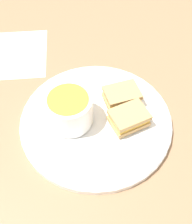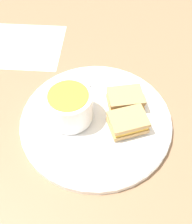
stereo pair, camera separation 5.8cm
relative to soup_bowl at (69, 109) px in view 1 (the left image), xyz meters
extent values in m
plane|color=#8E6B4C|center=(-0.02, 0.06, -0.06)|extent=(2.40, 2.40, 0.00)
cylinder|color=white|center=(-0.02, 0.06, -0.05)|extent=(0.35, 0.35, 0.01)
torus|color=white|center=(-0.02, 0.06, -0.04)|extent=(0.34, 0.34, 0.01)
cylinder|color=white|center=(0.00, 0.00, -0.03)|extent=(0.06, 0.06, 0.01)
cylinder|color=white|center=(0.00, 0.00, 0.00)|extent=(0.10, 0.10, 0.07)
cylinder|color=gold|center=(0.00, 0.00, 0.03)|extent=(0.09, 0.09, 0.01)
cube|color=silver|center=(-0.07, -0.01, -0.04)|extent=(0.08, 0.04, 0.00)
ellipsoid|color=silver|center=(-0.02, -0.04, -0.03)|extent=(0.04, 0.04, 0.01)
cube|color=tan|center=(-0.01, 0.13, -0.03)|extent=(0.10, 0.10, 0.01)
cube|color=gold|center=(-0.01, 0.13, -0.02)|extent=(0.09, 0.09, 0.01)
cube|color=tan|center=(-0.01, 0.13, -0.01)|extent=(0.10, 0.10, 0.01)
cube|color=tan|center=(-0.08, 0.11, -0.03)|extent=(0.09, 0.10, 0.01)
cube|color=gold|center=(-0.08, 0.11, -0.02)|extent=(0.08, 0.09, 0.01)
cube|color=tan|center=(-0.08, 0.11, -0.01)|extent=(0.09, 0.10, 0.01)
cube|color=white|center=(-0.20, -0.26, -0.06)|extent=(0.27, 0.31, 0.00)
camera|label=1|loc=(0.33, 0.12, 0.44)|focal=42.00mm
camera|label=2|loc=(0.31, 0.18, 0.44)|focal=42.00mm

